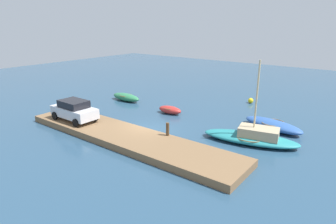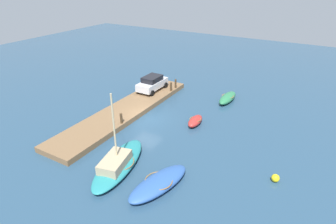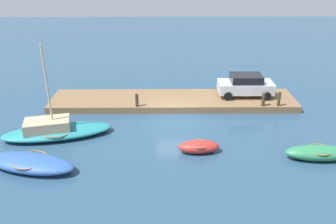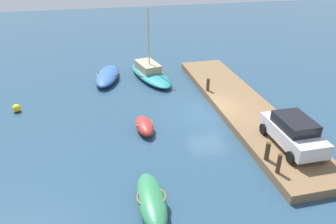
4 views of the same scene
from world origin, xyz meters
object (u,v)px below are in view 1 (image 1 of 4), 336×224
at_px(parked_car, 74,110).
at_px(marker_buoy, 251,101).
at_px(mooring_post_west, 80,105).
at_px(rowboat_green, 126,97).
at_px(sailboat_teal, 252,137).
at_px(mooring_post_mid_west, 87,107).
at_px(mooring_post_mid_east, 168,129).
at_px(motorboat_blue, 273,125).
at_px(dinghy_red, 170,110).

distance_m(parked_car, marker_buoy, 17.79).
bearing_deg(mooring_post_west, rowboat_green, 93.78).
xyz_separation_m(sailboat_teal, parked_car, (-12.90, -5.45, 0.91)).
bearing_deg(rowboat_green, marker_buoy, 34.80).
distance_m(mooring_post_mid_west, mooring_post_mid_east, 8.96).
bearing_deg(mooring_post_mid_east, sailboat_teal, 36.02).
bearing_deg(motorboat_blue, rowboat_green, -163.59).
height_order(motorboat_blue, rowboat_green, rowboat_green).
height_order(motorboat_blue, marker_buoy, motorboat_blue).
distance_m(sailboat_teal, mooring_post_mid_east, 5.98).
distance_m(mooring_post_mid_east, parked_car, 8.31).
relative_size(motorboat_blue, sailboat_teal, 0.75).
bearing_deg(sailboat_teal, rowboat_green, 157.16).
height_order(dinghy_red, parked_car, parked_car).
distance_m(dinghy_red, rowboat_green, 6.61).
height_order(sailboat_teal, mooring_post_mid_east, sailboat_teal).
relative_size(motorboat_blue, mooring_post_mid_west, 5.24).
height_order(motorboat_blue, sailboat_teal, sailboat_teal).
height_order(rowboat_green, mooring_post_west, mooring_post_west).
distance_m(dinghy_red, parked_car, 8.54).
xyz_separation_m(rowboat_green, parked_car, (2.40, -8.18, 0.96)).
height_order(dinghy_red, rowboat_green, rowboat_green).
bearing_deg(dinghy_red, parked_car, -122.21).
height_order(dinghy_red, mooring_post_mid_east, mooring_post_mid_east).
relative_size(mooring_post_mid_west, parked_car, 0.24).
bearing_deg(marker_buoy, rowboat_green, -146.66).
xyz_separation_m(dinghy_red, mooring_post_mid_east, (3.92, -5.46, 0.60)).
relative_size(mooring_post_west, mooring_post_mid_east, 1.11).
bearing_deg(marker_buoy, mooring_post_mid_west, -125.29).
bearing_deg(rowboat_green, parked_car, -72.18).
bearing_deg(mooring_post_mid_east, marker_buoy, 87.38).
bearing_deg(mooring_post_west, mooring_post_mid_west, 0.00).
height_order(mooring_post_mid_west, marker_buoy, mooring_post_mid_west).
xyz_separation_m(motorboat_blue, parked_car, (-13.16, -9.04, 0.98)).
xyz_separation_m(rowboat_green, mooring_post_mid_west, (1.51, -6.24, 0.59)).
bearing_deg(parked_car, marker_buoy, 61.02).
distance_m(dinghy_red, motorboat_blue, 9.15).
bearing_deg(dinghy_red, marker_buoy, 57.84).
bearing_deg(mooring_post_mid_west, mooring_post_west, 180.00).
distance_m(sailboat_teal, mooring_post_west, 15.30).
distance_m(mooring_post_west, marker_buoy, 17.26).
height_order(mooring_post_west, marker_buoy, mooring_post_west).
relative_size(rowboat_green, mooring_post_mid_east, 4.00).
height_order(rowboat_green, mooring_post_mid_east, mooring_post_mid_east).
distance_m(sailboat_teal, rowboat_green, 15.54).
xyz_separation_m(dinghy_red, parked_car, (-4.16, -7.40, 1.00)).
xyz_separation_m(mooring_post_mid_west, mooring_post_mid_east, (8.96, 0.00, -0.03)).
bearing_deg(mooring_post_west, motorboat_blue, 25.10).
bearing_deg(dinghy_red, mooring_post_mid_west, -135.65).
bearing_deg(rowboat_green, sailboat_teal, -8.68).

